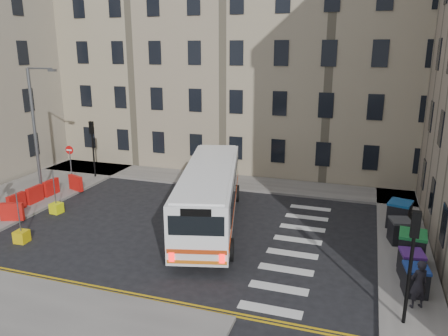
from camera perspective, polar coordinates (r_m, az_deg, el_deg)
The scene contains 19 objects.
ground at distance 23.04m, azimuth -0.53°, elevation -8.47°, with size 120.00×120.00×0.00m, color black.
pavement_north at distance 32.63m, azimuth -5.62°, elevation -1.16°, with size 36.00×3.20×0.15m, color slate.
pavement_east at distance 25.75m, azimuth 22.03°, elevation -6.84°, with size 2.40×26.00×0.15m, color slate.
pavement_west at distance 30.95m, azimuth -25.26°, elevation -3.52°, with size 6.00×22.00×0.15m, color slate.
terrace_north at distance 38.05m, azimuth -3.07°, elevation 14.30°, with size 38.30×10.80×17.20m.
traffic_light_east at distance 15.91m, azimuth 23.38°, elevation -9.87°, with size 0.28×0.22×4.10m.
traffic_light_nw at distance 33.09m, azimuth -16.81°, elevation 3.48°, with size 0.28×0.22×4.10m.
streetlamp at distance 29.99m, azimuth -23.50°, elevation 4.54°, with size 0.50×0.22×8.14m.
no_entry_north at distance 31.99m, azimuth -19.47°, elevation 1.40°, with size 0.60×0.08×3.00m.
roadworks_barriers at distance 29.01m, azimuth -22.95°, elevation -3.27°, with size 1.66×6.26×1.00m.
bus at distance 23.44m, azimuth -1.87°, elevation -3.28°, with size 5.48×11.85×3.15m.
wheelie_bin_a at distance 18.80m, azimuth 23.70°, elevation -13.24°, with size 1.01×1.13×1.13m.
wheelie_bin_b at distance 19.89m, azimuth 23.24°, elevation -11.53°, with size 1.05×1.17×1.15m.
wheelie_bin_c at distance 21.09m, azimuth 23.30°, elevation -9.56°, with size 1.24×1.39×1.43m.
wheelie_bin_d at distance 23.04m, azimuth 21.96°, elevation -7.63°, with size 1.16×1.26×1.19m.
wheelie_bin_e at distance 24.96m, azimuth 21.92°, elevation -5.60°, with size 1.39×1.51×1.40m.
pedestrian at distance 17.76m, azimuth 24.06°, elevation -13.69°, with size 0.68×0.45×1.87m, color black.
bollard_yellow at distance 27.39m, azimuth -21.04°, elevation -4.91°, with size 0.60×0.60×0.60m, color #E2EC0D.
bollard_chevron at distance 24.08m, azimuth -24.92°, elevation -8.12°, with size 0.60×0.60×0.60m, color gold.
Camera 1 is at (6.84, -19.94, 9.31)m, focal length 35.00 mm.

